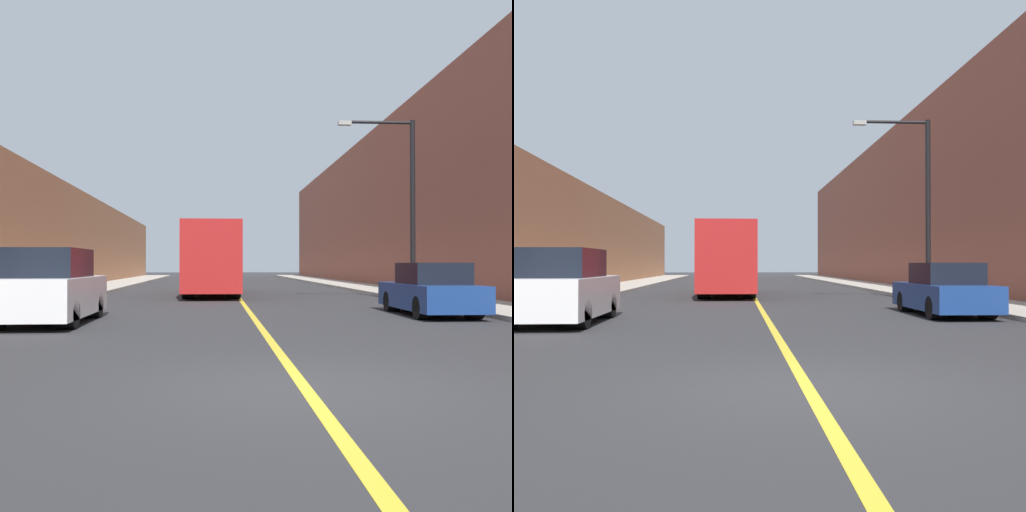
% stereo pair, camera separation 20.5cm
% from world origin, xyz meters
% --- Properties ---
extents(ground_plane, '(200.00, 200.00, 0.00)m').
position_xyz_m(ground_plane, '(0.00, 0.00, 0.00)').
color(ground_plane, '#2D2D30').
extents(sidewalk_left, '(2.98, 72.00, 0.14)m').
position_xyz_m(sidewalk_left, '(-7.84, 30.00, 0.07)').
color(sidewalk_left, '#B2AA9E').
rests_on(sidewalk_left, ground).
extents(sidewalk_right, '(2.98, 72.00, 0.14)m').
position_xyz_m(sidewalk_right, '(7.84, 30.00, 0.07)').
color(sidewalk_right, '#B2AA9E').
rests_on(sidewalk_right, ground).
extents(building_row_left, '(4.00, 72.00, 6.06)m').
position_xyz_m(building_row_left, '(-11.33, 30.00, 3.03)').
color(building_row_left, '#B2724C').
rests_on(building_row_left, ground).
extents(building_row_right, '(4.00, 72.00, 10.33)m').
position_xyz_m(building_row_right, '(11.33, 30.00, 5.17)').
color(building_row_right, brown).
rests_on(building_row_right, ground).
extents(road_center_line, '(0.16, 72.00, 0.01)m').
position_xyz_m(road_center_line, '(0.00, 30.00, 0.00)').
color(road_center_line, gold).
rests_on(road_center_line, ground).
extents(bus, '(2.45, 10.45, 3.23)m').
position_xyz_m(bus, '(-1.19, 21.58, 1.73)').
color(bus, '#AD1E1E').
rests_on(bus, ground).
extents(parked_suv_left, '(2.03, 4.59, 1.83)m').
position_xyz_m(parked_suv_left, '(-5.14, 8.01, 0.85)').
color(parked_suv_left, silver).
rests_on(parked_suv_left, ground).
extents(car_right_near, '(1.76, 4.42, 1.49)m').
position_xyz_m(car_right_near, '(5.08, 9.73, 0.67)').
color(car_right_near, navy).
rests_on(car_right_near, ground).
extents(street_lamp_right, '(3.04, 0.24, 6.94)m').
position_xyz_m(street_lamp_right, '(6.34, 15.87, 4.18)').
color(street_lamp_right, black).
rests_on(street_lamp_right, sidewalk_right).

